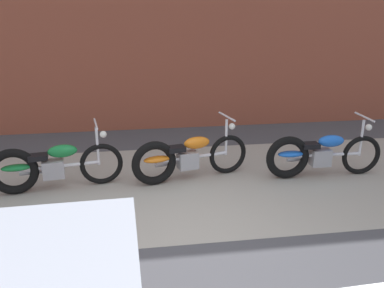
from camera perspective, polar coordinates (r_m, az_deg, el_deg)
The scene contains 5 objects.
ground_plane at distance 4.97m, azimuth -1.26°, elevation -14.19°, with size 80.00×80.00×0.00m, color #47474C.
sidewalk_slab at distance 6.49m, azimuth -3.20°, elevation -5.80°, with size 36.00×3.50×0.01m, color #9E998E.
motorcycle_green at distance 6.55m, azimuth -19.81°, elevation -2.97°, with size 2.00×0.60×1.03m.
motorcycle_orange at distance 6.52m, azimuth -1.26°, elevation -1.90°, with size 1.98×0.71×1.03m.
motorcycle_blue at distance 6.97m, azimuth 17.23°, elevation -1.40°, with size 2.01×0.58×1.03m.
Camera 1 is at (-0.50, -4.13, 2.71)m, focal length 37.53 mm.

